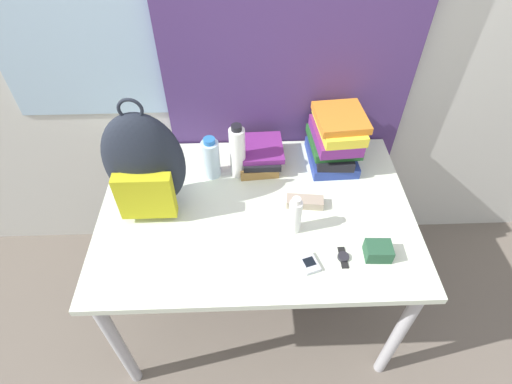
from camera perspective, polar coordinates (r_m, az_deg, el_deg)
ground_plane at (r=2.08m, az=0.47°, el=-25.70°), size 12.00×12.00×0.00m
wall_back at (r=1.76m, az=-0.82°, el=21.61°), size 6.00×0.06×2.50m
curtain_blue at (r=1.72m, az=5.09°, el=20.84°), size 1.08×0.04×2.50m
desk at (r=1.70m, az=-0.00°, el=-4.28°), size 1.27×0.87×0.75m
backpack at (r=1.56m, az=-15.62°, el=3.61°), size 0.30×0.19×0.50m
book_stack_left at (r=1.81m, az=0.51°, el=5.38°), size 0.21×0.25×0.09m
book_stack_center at (r=1.80m, az=11.24°, el=7.43°), size 0.23×0.29×0.26m
water_bottle at (r=1.73m, az=-6.45°, el=4.82°), size 0.08×0.08×0.20m
sports_bottle at (r=1.70m, az=-2.66°, el=5.77°), size 0.07×0.07×0.26m
sunscreen_bottle at (r=1.51m, az=5.59°, el=-3.38°), size 0.05×0.05×0.17m
cell_phone at (r=1.48m, az=7.60°, el=-10.04°), size 0.08×0.10×0.02m
sunglasses_case at (r=1.65m, az=7.00°, el=-1.42°), size 0.16×0.07×0.04m
camera_pouch at (r=1.54m, az=17.06°, el=-8.05°), size 0.10×0.08×0.06m
wristwatch at (r=1.52m, az=12.35°, el=-9.07°), size 0.04×0.09×0.01m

